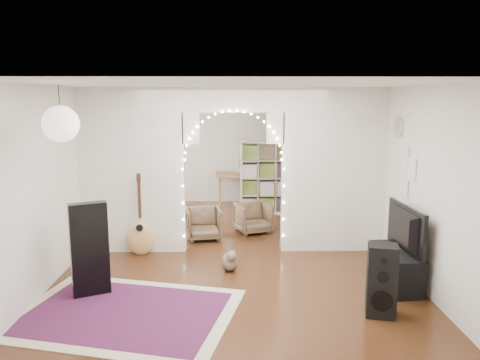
{
  "coord_description": "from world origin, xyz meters",
  "views": [
    {
      "loc": [
        -0.03,
        -7.58,
        2.53
      ],
      "look_at": [
        0.11,
        0.3,
        1.14
      ],
      "focal_mm": 35.0,
      "sensor_mm": 36.0,
      "label": 1
    }
  ],
  "objects_px": {
    "floor_speaker": "(382,281)",
    "dining_table": "(241,176)",
    "media_console": "(396,268)",
    "dining_chair_right": "(253,218)",
    "dining_chair_left": "(204,224)",
    "bookcase": "(275,177)",
    "acoustic_guitar": "(140,225)"
  },
  "relations": [
    {
      "from": "floor_speaker",
      "to": "dining_table",
      "type": "distance_m",
      "value": 6.15
    },
    {
      "from": "bookcase",
      "to": "dining_chair_right",
      "type": "relative_size",
      "value": 2.55
    },
    {
      "from": "floor_speaker",
      "to": "bookcase",
      "type": "xyz_separation_m",
      "value": [
        -0.78,
        5.07,
        0.36
      ]
    },
    {
      "from": "bookcase",
      "to": "dining_chair_right",
      "type": "xyz_separation_m",
      "value": [
        -0.56,
        -1.6,
        -0.51
      ]
    },
    {
      "from": "floor_speaker",
      "to": "dining_chair_right",
      "type": "bearing_deg",
      "value": 124.26
    },
    {
      "from": "bookcase",
      "to": "dining_table",
      "type": "relative_size",
      "value": 1.27
    },
    {
      "from": "dining_chair_left",
      "to": "media_console",
      "type": "bearing_deg",
      "value": -48.41
    },
    {
      "from": "bookcase",
      "to": "dining_chair_right",
      "type": "bearing_deg",
      "value": -86.32
    },
    {
      "from": "floor_speaker",
      "to": "bookcase",
      "type": "distance_m",
      "value": 5.14
    },
    {
      "from": "media_console",
      "to": "dining_chair_right",
      "type": "bearing_deg",
      "value": 121.35
    },
    {
      "from": "floor_speaker",
      "to": "dining_table",
      "type": "height_order",
      "value": "floor_speaker"
    },
    {
      "from": "dining_table",
      "to": "acoustic_guitar",
      "type": "bearing_deg",
      "value": -117.55
    },
    {
      "from": "dining_table",
      "to": "dining_chair_left",
      "type": "xyz_separation_m",
      "value": [
        -0.73,
        -2.88,
        -0.4
      ]
    },
    {
      "from": "floor_speaker",
      "to": "media_console",
      "type": "bearing_deg",
      "value": 74.18
    },
    {
      "from": "bookcase",
      "to": "dining_chair_left",
      "type": "relative_size",
      "value": 2.54
    },
    {
      "from": "acoustic_guitar",
      "to": "bookcase",
      "type": "xyz_separation_m",
      "value": [
        2.45,
        2.87,
        0.29
      ]
    },
    {
      "from": "acoustic_guitar",
      "to": "bookcase",
      "type": "distance_m",
      "value": 3.79
    },
    {
      "from": "dining_table",
      "to": "bookcase",
      "type": "bearing_deg",
      "value": -52.76
    },
    {
      "from": "floor_speaker",
      "to": "dining_chair_left",
      "type": "relative_size",
      "value": 1.38
    },
    {
      "from": "bookcase",
      "to": "dining_chair_right",
      "type": "distance_m",
      "value": 1.77
    },
    {
      "from": "floor_speaker",
      "to": "dining_chair_right",
      "type": "distance_m",
      "value": 3.72
    },
    {
      "from": "acoustic_guitar",
      "to": "bookcase",
      "type": "bearing_deg",
      "value": 38.37
    },
    {
      "from": "floor_speaker",
      "to": "dining_table",
      "type": "relative_size",
      "value": 0.69
    },
    {
      "from": "bookcase",
      "to": "dining_table",
      "type": "distance_m",
      "value": 1.16
    },
    {
      "from": "bookcase",
      "to": "dining_chair_left",
      "type": "bearing_deg",
      "value": -103.42
    },
    {
      "from": "media_console",
      "to": "dining_table",
      "type": "height_order",
      "value": "dining_table"
    },
    {
      "from": "acoustic_guitar",
      "to": "dining_chair_left",
      "type": "bearing_deg",
      "value": 30.68
    },
    {
      "from": "bookcase",
      "to": "dining_chair_left",
      "type": "xyz_separation_m",
      "value": [
        -1.48,
        -2.0,
        -0.51
      ]
    },
    {
      "from": "bookcase",
      "to": "dining_chair_right",
      "type": "height_order",
      "value": "bookcase"
    },
    {
      "from": "acoustic_guitar",
      "to": "media_console",
      "type": "height_order",
      "value": "acoustic_guitar"
    },
    {
      "from": "floor_speaker",
      "to": "media_console",
      "type": "height_order",
      "value": "floor_speaker"
    },
    {
      "from": "media_console",
      "to": "dining_chair_left",
      "type": "xyz_separation_m",
      "value": [
        -2.74,
        2.2,
        0.03
      ]
    }
  ]
}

